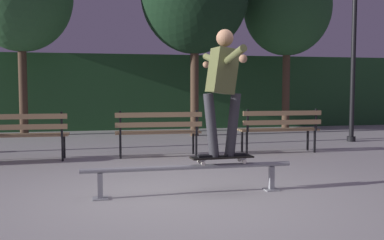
% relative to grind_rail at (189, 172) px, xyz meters
% --- Properties ---
extents(ground_plane, '(90.00, 90.00, 0.00)m').
position_rel_grind_rail_xyz_m(ground_plane, '(-0.00, -0.07, -0.28)').
color(ground_plane, '#ADAAA8').
extents(hedge_backdrop, '(24.00, 1.20, 2.30)m').
position_rel_grind_rail_xyz_m(hedge_backdrop, '(-0.00, 8.93, 0.87)').
color(hedge_backdrop, '#234C28').
rests_on(hedge_backdrop, ground).
extents(grind_rail, '(2.60, 0.18, 0.36)m').
position_rel_grind_rail_xyz_m(grind_rail, '(0.00, 0.00, 0.00)').
color(grind_rail, gray).
rests_on(grind_rail, ground).
extents(skateboard, '(0.79, 0.25, 0.09)m').
position_rel_grind_rail_xyz_m(skateboard, '(0.41, 0.00, 0.16)').
color(skateboard, black).
rests_on(skateboard, grind_rail).
extents(skateboarder, '(0.62, 1.41, 1.56)m').
position_rel_grind_rail_xyz_m(skateboarder, '(0.41, 0.00, 1.09)').
color(skateboarder, black).
rests_on(skateboarder, skateboard).
extents(park_bench_leftmost, '(1.61, 0.46, 0.88)m').
position_rel_grind_rail_xyz_m(park_bench_leftmost, '(-2.39, 2.96, 0.25)').
color(park_bench_leftmost, black).
rests_on(park_bench_leftmost, ground).
extents(park_bench_left_center, '(1.61, 0.46, 0.88)m').
position_rel_grind_rail_xyz_m(park_bench_left_center, '(0.03, 2.96, 0.25)').
color(park_bench_left_center, black).
rests_on(park_bench_left_center, ground).
extents(park_bench_right_center, '(1.61, 0.46, 0.88)m').
position_rel_grind_rail_xyz_m(park_bench_right_center, '(2.45, 2.96, 0.25)').
color(park_bench_right_center, black).
rests_on(park_bench_right_center, ground).
extents(tree_far_right, '(2.54, 2.54, 5.03)m').
position_rel_grind_rail_xyz_m(tree_far_right, '(4.39, 7.02, 3.33)').
color(tree_far_right, '#4C3828').
rests_on(tree_far_right, ground).
extents(lamp_post_right, '(0.32, 0.32, 3.90)m').
position_rel_grind_rail_xyz_m(lamp_post_right, '(4.89, 4.34, 2.20)').
color(lamp_post_right, black).
rests_on(lamp_post_right, ground).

